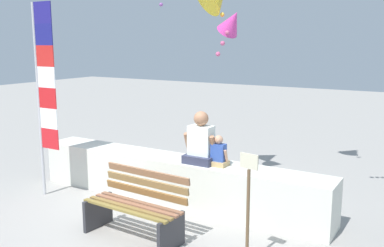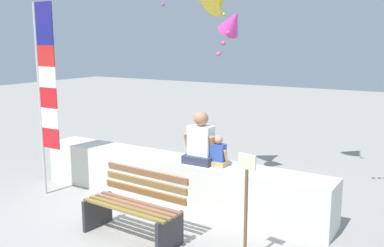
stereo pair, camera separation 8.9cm
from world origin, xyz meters
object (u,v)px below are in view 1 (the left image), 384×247
object	(u,v)px
person_adult	(201,143)
kite_magenta	(232,23)
person_child	(219,154)
flag_banner	(44,86)
sign_post	(248,200)
park_bench	(136,208)

from	to	relation	value
person_adult	kite_magenta	distance (m)	2.24
person_child	flag_banner	bearing A→B (deg)	-163.58
sign_post	person_child	bearing A→B (deg)	129.70
person_child	sign_post	distance (m)	1.63
park_bench	kite_magenta	distance (m)	3.60
person_adult	kite_magenta	bearing A→B (deg)	94.69
kite_magenta	park_bench	bearing A→B (deg)	-93.51
person_child	person_adult	bearing A→B (deg)	-179.92
person_adult	flag_banner	world-z (taller)	flag_banner
kite_magenta	sign_post	bearing A→B (deg)	-59.76
flag_banner	sign_post	bearing A→B (deg)	-6.21
park_bench	kite_magenta	bearing A→B (deg)	86.49
park_bench	person_child	xyz separation A→B (m)	(0.56, 1.32, 0.53)
kite_magenta	flag_banner	bearing A→B (deg)	-139.50
person_child	sign_post	xyz separation A→B (m)	(1.04, -1.25, -0.14)
person_adult	sign_post	bearing A→B (deg)	-42.91
park_bench	person_adult	xyz separation A→B (m)	(0.26, 1.32, 0.66)
park_bench	flag_banner	distance (m)	2.75
person_adult	sign_post	xyz separation A→B (m)	(1.35, -1.25, -0.27)
park_bench	flag_banner	size ratio (longest dim) A/B	0.45
flag_banner	kite_magenta	size ratio (longest dim) A/B	3.78
park_bench	person_adult	distance (m)	1.50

